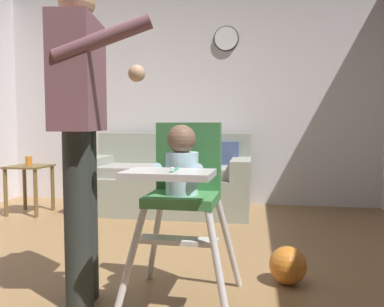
% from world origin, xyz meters
% --- Properties ---
extents(ground, '(6.14, 6.69, 0.10)m').
position_xyz_m(ground, '(0.00, 0.00, -0.05)').
color(ground, olive).
extents(wall_far, '(5.34, 0.06, 2.57)m').
position_xyz_m(wall_far, '(0.00, 2.57, 1.28)').
color(wall_far, silver).
rests_on(wall_far, ground).
extents(couch, '(1.80, 0.86, 0.86)m').
position_xyz_m(couch, '(-0.10, 2.05, 0.33)').
color(couch, gray).
rests_on(couch, ground).
extents(high_chair, '(0.63, 0.74, 0.97)m').
position_xyz_m(high_chair, '(0.46, -0.14, 0.67)').
color(high_chair, silver).
rests_on(high_chair, ground).
extents(adult_standing, '(0.57, 0.50, 1.68)m').
position_xyz_m(adult_standing, '(-0.06, -0.23, 0.95)').
color(adult_standing, '#292E2B').
rests_on(adult_standing, ground).
extents(toy_ball, '(0.23, 0.23, 0.23)m').
position_xyz_m(toy_ball, '(1.04, 0.20, 0.11)').
color(toy_ball, orange).
rests_on(toy_ball, ground).
extents(side_table, '(0.40, 0.40, 0.52)m').
position_xyz_m(side_table, '(-1.56, 1.67, 0.38)').
color(side_table, brown).
rests_on(side_table, ground).
extents(sippy_cup, '(0.07, 0.07, 0.10)m').
position_xyz_m(sippy_cup, '(-1.56, 1.67, 0.57)').
color(sippy_cup, orange).
rests_on(sippy_cup, side_table).
extents(wall_clock, '(0.30, 0.04, 0.30)m').
position_xyz_m(wall_clock, '(0.49, 2.53, 1.97)').
color(wall_clock, white).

